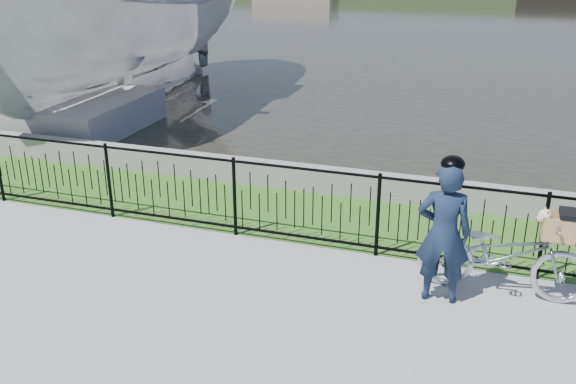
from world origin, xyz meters
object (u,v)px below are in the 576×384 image
(boat_far, at_px, (3,16))
(cyclist, at_px, (444,231))
(bicycle_rig, at_px, (505,253))
(boat_near, at_px, (118,12))

(boat_far, bearing_deg, cyclist, -36.72)
(cyclist, relative_size, boat_far, 0.13)
(bicycle_rig, distance_m, cyclist, 0.84)
(cyclist, height_order, boat_near, boat_near)
(cyclist, bearing_deg, boat_near, 140.74)
(cyclist, distance_m, boat_far, 20.63)
(cyclist, distance_m, boat_near, 10.73)
(bicycle_rig, bearing_deg, boat_near, 144.45)
(boat_near, relative_size, boat_far, 0.83)
(bicycle_rig, distance_m, boat_far, 20.98)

